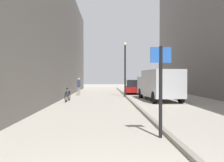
% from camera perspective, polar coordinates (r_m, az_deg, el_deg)
% --- Properties ---
extents(ground_plane, '(80.00, 80.00, 0.00)m').
position_cam_1_polar(ground_plane, '(14.26, -0.76, -5.95)').
color(ground_plane, '#A8A093').
extents(building_facade_left, '(3.16, 40.00, 10.40)m').
position_cam_1_polar(building_facade_left, '(15.39, -21.07, 13.98)').
color(building_facade_left, slate).
rests_on(building_facade_left, ground_plane).
extents(kerb_strip, '(0.16, 40.00, 0.12)m').
position_cam_1_polar(kerb_strip, '(14.36, 5.58, -5.67)').
color(kerb_strip, gray).
rests_on(kerb_strip, ground_plane).
extents(pedestrian_main_foreground, '(0.33, 0.22, 1.66)m').
position_cam_1_polar(pedestrian_main_foreground, '(21.06, -8.60, -1.11)').
color(pedestrian_main_foreground, gray).
rests_on(pedestrian_main_foreground, ground_plane).
extents(delivery_van, '(2.40, 5.62, 2.24)m').
position_cam_1_polar(delivery_van, '(16.80, 12.01, -0.77)').
color(delivery_van, '#B7B7BC').
rests_on(delivery_van, ground_plane).
extents(parked_car, '(2.05, 4.30, 1.45)m').
position_cam_1_polar(parked_car, '(23.33, 5.61, -1.50)').
color(parked_car, maroon).
rests_on(parked_car, ground_plane).
extents(street_sign_post, '(0.60, 0.10, 2.60)m').
position_cam_1_polar(street_sign_post, '(6.39, 12.46, -0.61)').
color(street_sign_post, black).
rests_on(street_sign_post, ground_plane).
extents(lamp_post, '(0.28, 0.28, 4.76)m').
position_cam_1_polar(lamp_post, '(19.35, 3.40, 3.94)').
color(lamp_post, black).
rests_on(lamp_post, ground_plane).
extents(bicycle_leaning, '(0.12, 1.77, 0.98)m').
position_cam_1_polar(bicycle_leaning, '(16.01, -11.39, -3.84)').
color(bicycle_leaning, black).
rests_on(bicycle_leaning, ground_plane).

